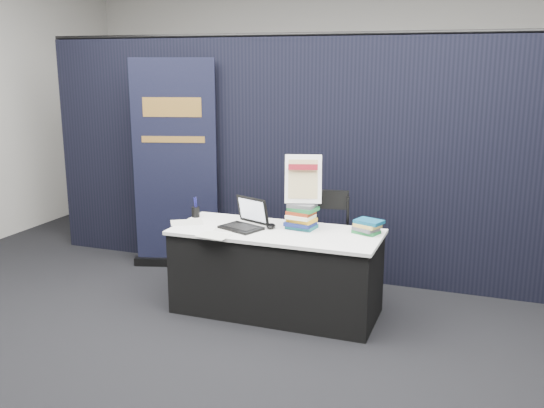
% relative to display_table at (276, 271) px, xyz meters
% --- Properties ---
extents(floor, '(8.00, 8.00, 0.00)m').
position_rel_display_table_xyz_m(floor, '(0.00, -0.55, -0.38)').
color(floor, black).
rests_on(floor, ground).
extents(wall_back, '(8.00, 0.02, 3.50)m').
position_rel_display_table_xyz_m(wall_back, '(0.00, 3.45, 1.37)').
color(wall_back, '#AFACA5').
rests_on(wall_back, floor).
extents(drape_partition, '(6.00, 0.08, 2.40)m').
position_rel_display_table_xyz_m(drape_partition, '(0.00, 1.05, 0.82)').
color(drape_partition, black).
rests_on(drape_partition, floor).
extents(display_table, '(1.80, 0.75, 0.75)m').
position_rel_display_table_xyz_m(display_table, '(0.00, 0.00, 0.00)').
color(display_table, black).
rests_on(display_table, floor).
extents(laptop, '(0.41, 0.39, 0.26)m').
position_rel_display_table_xyz_m(laptop, '(-0.30, -0.02, 0.44)').
color(laptop, black).
rests_on(laptop, display_table).
extents(mouse, '(0.10, 0.14, 0.04)m').
position_rel_display_table_xyz_m(mouse, '(-0.07, 0.05, 0.39)').
color(mouse, black).
rests_on(mouse, display_table).
extents(brochure_left, '(0.35, 0.32, 0.00)m').
position_rel_display_table_xyz_m(brochure_left, '(-0.85, -0.04, 0.38)').
color(brochure_left, silver).
rests_on(brochure_left, display_table).
extents(brochure_mid, '(0.29, 0.22, 0.00)m').
position_rel_display_table_xyz_m(brochure_mid, '(-0.43, -0.34, 0.38)').
color(brochure_mid, silver).
rests_on(brochure_mid, display_table).
extents(brochure_right, '(0.29, 0.23, 0.00)m').
position_rel_display_table_xyz_m(brochure_right, '(-0.39, -0.10, 0.38)').
color(brochure_right, silver).
rests_on(brochure_right, display_table).
extents(pen_cup, '(0.09, 0.09, 0.10)m').
position_rel_display_table_xyz_m(pen_cup, '(-0.86, 0.17, 0.42)').
color(pen_cup, black).
rests_on(pen_cup, display_table).
extents(book_stack_tall, '(0.25, 0.21, 0.22)m').
position_rel_display_table_xyz_m(book_stack_tall, '(0.19, 0.13, 0.49)').
color(book_stack_tall, '#1A5E62').
rests_on(book_stack_tall, display_table).
extents(book_stack_short, '(0.25, 0.23, 0.12)m').
position_rel_display_table_xyz_m(book_stack_short, '(0.75, 0.17, 0.43)').
color(book_stack_short, '#1C6C35').
rests_on(book_stack_short, display_table).
extents(info_sign, '(0.34, 0.21, 0.43)m').
position_rel_display_table_xyz_m(info_sign, '(0.19, 0.16, 0.80)').
color(info_sign, black).
rests_on(info_sign, book_stack_tall).
extents(pullup_banner, '(0.92, 0.36, 2.21)m').
position_rel_display_table_xyz_m(pullup_banner, '(-1.42, 0.80, 0.60)').
color(pullup_banner, black).
rests_on(pullup_banner, floor).
extents(stacking_chair, '(0.52, 0.53, 1.02)m').
position_rel_display_table_xyz_m(stacking_chair, '(0.28, 0.34, 0.19)').
color(stacking_chair, black).
rests_on(stacking_chair, floor).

